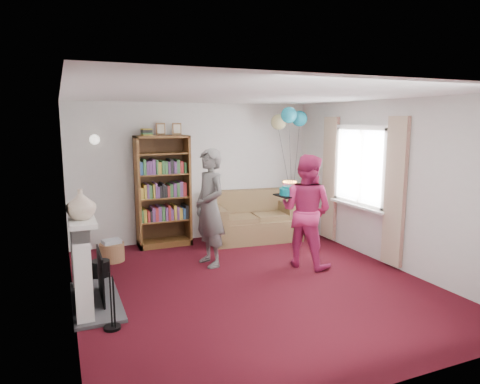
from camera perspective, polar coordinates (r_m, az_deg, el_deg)
name	(u,v)px	position (r m, az deg, el deg)	size (l,w,h in m)	color
ground	(252,284)	(5.93, 1.63, -12.11)	(5.00, 5.00, 0.00)	#35080F
wall_back	(196,172)	(7.92, -5.94, 2.67)	(4.50, 0.02, 2.50)	silver
wall_left	(67,206)	(5.09, -22.10, -1.77)	(0.02, 5.00, 2.50)	silver
wall_right	(388,183)	(6.84, 19.15, 1.13)	(0.02, 5.00, 2.50)	silver
ceiling	(253,95)	(5.52, 1.75, 12.83)	(4.50, 5.00, 0.01)	white
fireplace	(86,263)	(5.46, -19.83, -8.90)	(0.55, 1.80, 1.12)	#3F3F42
window_bay	(360,181)	(7.26, 15.65, 1.39)	(0.14, 2.02, 2.20)	white
wall_sconce	(95,139)	(7.40, -18.83, 6.65)	(0.16, 0.23, 0.16)	gold
bookcase	(163,192)	(7.59, -10.28, -0.03)	(0.92, 0.42, 2.14)	#472B14
sofa	(251,221)	(8.00, 1.51, -3.89)	(1.67, 0.88, 0.88)	olive
wicker_basket	(112,251)	(7.07, -16.70, -7.59)	(0.38, 0.38, 0.35)	#A0714B
person_striped	(210,208)	(6.44, -4.04, -2.12)	(0.65, 0.43, 1.78)	black
person_magenta	(306,211)	(6.48, 8.83, -2.50)	(0.82, 0.64, 1.70)	#B4245B
birthday_cake	(290,192)	(6.44, 6.62, 0.06)	(0.37, 0.37, 0.22)	black
balloons	(289,119)	(7.93, 6.55, 9.70)	(0.62, 0.67, 1.76)	#3F3F3F
mantel_vase	(81,204)	(4.94, -20.47, -1.53)	(0.32, 0.32, 0.33)	beige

